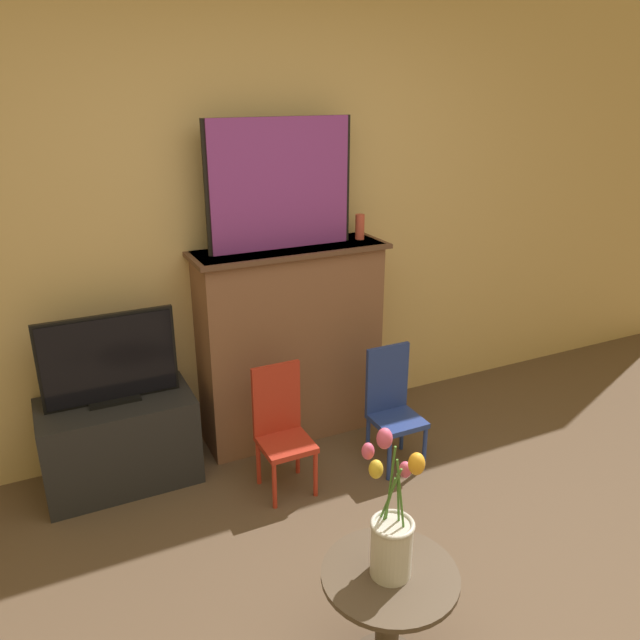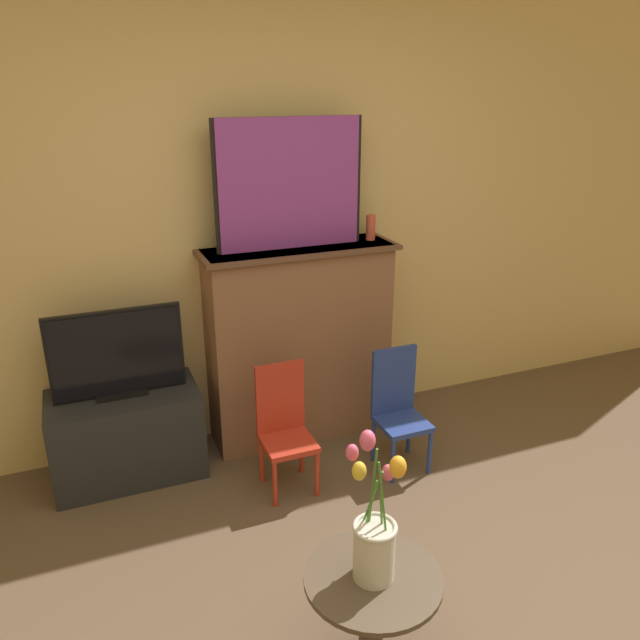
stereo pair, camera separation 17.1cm
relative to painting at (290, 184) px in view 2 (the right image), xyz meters
The scene contains 10 objects.
wall_back 0.30m from the painting, 131.64° to the left, with size 8.00×0.06×2.70m.
fireplace_mantel 0.92m from the painting, ahead, with size 1.12×0.37×1.17m.
painting is the anchor object (origin of this frame).
mantel_candle 0.56m from the painting, ahead, with size 0.05×0.05×0.14m.
tv_stand 1.62m from the painting, behind, with size 0.78×0.43×0.49m.
tv_monitor 1.28m from the painting, behind, with size 0.68×0.12×0.47m.
chair_red 1.28m from the painting, 114.75° to the right, with size 0.26×0.26×0.68m.
chair_blue 1.34m from the painting, 51.50° to the right, with size 0.26×0.26×0.68m.
side_table 2.12m from the painting, 100.55° to the right, with size 0.48×0.48×0.44m.
vase_tulips 1.95m from the painting, 100.55° to the right, with size 0.15×0.22×0.54m.
Camera 2 is at (-0.96, -1.25, 2.03)m, focal length 35.00 mm.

